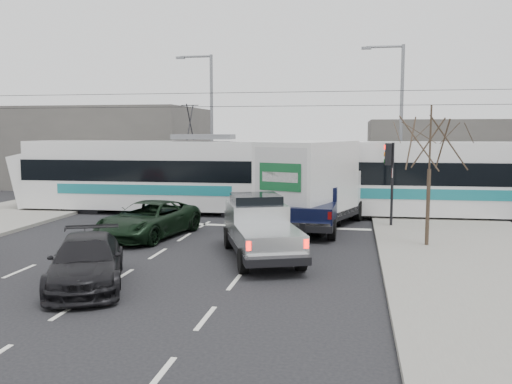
% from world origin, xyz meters
% --- Properties ---
extents(ground, '(120.00, 120.00, 0.00)m').
position_xyz_m(ground, '(0.00, 0.00, 0.00)').
color(ground, black).
rests_on(ground, ground).
extents(sidewalk_right, '(6.00, 60.00, 0.15)m').
position_xyz_m(sidewalk_right, '(9.00, 0.00, 0.07)').
color(sidewalk_right, gray).
rests_on(sidewalk_right, ground).
extents(rails, '(60.00, 1.60, 0.03)m').
position_xyz_m(rails, '(0.00, 10.00, 0.01)').
color(rails, '#33302D').
rests_on(rails, ground).
extents(building_left, '(14.00, 10.00, 6.00)m').
position_xyz_m(building_left, '(-14.00, 22.00, 3.00)').
color(building_left, '#615C57').
rests_on(building_left, ground).
extents(building_right, '(12.00, 10.00, 5.00)m').
position_xyz_m(building_right, '(12.00, 24.00, 2.50)').
color(building_right, '#615C57').
rests_on(building_right, ground).
extents(bare_tree, '(2.40, 2.40, 5.00)m').
position_xyz_m(bare_tree, '(7.60, 2.50, 3.79)').
color(bare_tree, '#47382B').
rests_on(bare_tree, ground).
extents(traffic_signal, '(0.44, 0.44, 3.60)m').
position_xyz_m(traffic_signal, '(6.47, 6.50, 2.74)').
color(traffic_signal, black).
rests_on(traffic_signal, ground).
extents(street_lamp_near, '(2.38, 0.25, 9.00)m').
position_xyz_m(street_lamp_near, '(7.31, 14.00, 5.11)').
color(street_lamp_near, slate).
rests_on(street_lamp_near, ground).
extents(street_lamp_far, '(2.38, 0.25, 9.00)m').
position_xyz_m(street_lamp_far, '(-4.19, 16.00, 5.11)').
color(street_lamp_far, slate).
rests_on(street_lamp_far, ground).
extents(catenary, '(60.00, 0.20, 7.00)m').
position_xyz_m(catenary, '(0.00, 10.00, 3.88)').
color(catenary, black).
rests_on(catenary, ground).
extents(tram, '(27.24, 3.66, 5.55)m').
position_xyz_m(tram, '(1.53, 9.46, 1.97)').
color(tram, white).
rests_on(tram, ground).
extents(silver_pickup, '(3.72, 5.91, 2.04)m').
position_xyz_m(silver_pickup, '(1.84, 0.29, 1.01)').
color(silver_pickup, black).
rests_on(silver_pickup, ground).
extents(box_truck, '(5.10, 8.04, 3.80)m').
position_xyz_m(box_truck, '(3.26, 6.37, 1.88)').
color(box_truck, black).
rests_on(box_truck, ground).
extents(navy_pickup, '(2.20, 5.31, 2.21)m').
position_xyz_m(navy_pickup, '(3.35, 5.45, 1.09)').
color(navy_pickup, black).
rests_on(navy_pickup, ground).
extents(green_car, '(3.28, 5.52, 1.44)m').
position_xyz_m(green_car, '(-3.10, 2.75, 0.72)').
color(green_car, black).
rests_on(green_car, ground).
extents(dark_car, '(3.58, 5.06, 1.36)m').
position_xyz_m(dark_car, '(-2.23, -4.04, 0.68)').
color(dark_car, black).
rests_on(dark_car, ground).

